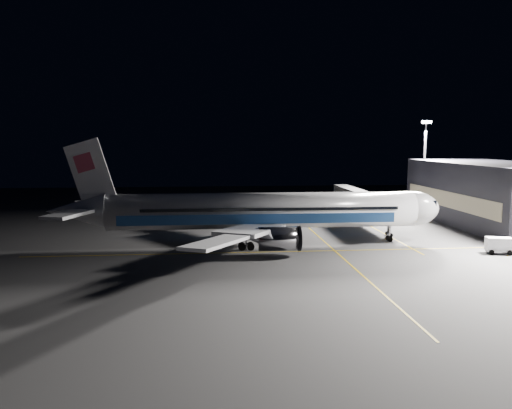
{
  "coord_description": "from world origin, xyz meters",
  "views": [
    {
      "loc": [
        -8.15,
        -76.92,
        16.19
      ],
      "look_at": [
        -0.96,
        2.02,
        6.0
      ],
      "focal_mm": 35.0,
      "sensor_mm": 36.0,
      "label": 1
    }
  ],
  "objects_px": {
    "safety_cone_c": "(226,237)",
    "safety_cone_b": "(281,229)",
    "baggage_tug": "(228,218)",
    "airliner": "(256,211)",
    "jet_bridge": "(365,200)",
    "service_truck": "(502,245)",
    "floodlight_mast_north": "(425,158)",
    "safety_cone_a": "(244,230)"
  },
  "relations": [
    {
      "from": "safety_cone_c",
      "to": "safety_cone_b",
      "type": "bearing_deg",
      "value": 34.73
    },
    {
      "from": "safety_cone_c",
      "to": "baggage_tug",
      "type": "bearing_deg",
      "value": 87.13
    },
    {
      "from": "safety_cone_b",
      "to": "safety_cone_c",
      "type": "height_order",
      "value": "safety_cone_c"
    },
    {
      "from": "airliner",
      "to": "baggage_tug",
      "type": "xyz_separation_m",
      "value": [
        -3.82,
        21.28,
        -4.29
      ]
    },
    {
      "from": "jet_bridge",
      "to": "safety_cone_b",
      "type": "distance_m",
      "value": 19.0
    },
    {
      "from": "service_truck",
      "to": "safety_cone_b",
      "type": "bearing_deg",
      "value": 155.98
    },
    {
      "from": "safety_cone_c",
      "to": "airliner",
      "type": "bearing_deg",
      "value": -45.01
    },
    {
      "from": "floodlight_mast_north",
      "to": "safety_cone_a",
      "type": "distance_m",
      "value": 48.82
    },
    {
      "from": "airliner",
      "to": "safety_cone_a",
      "type": "height_order",
      "value": "airliner"
    },
    {
      "from": "airliner",
      "to": "safety_cone_b",
      "type": "distance_m",
      "value": 13.99
    },
    {
      "from": "jet_bridge",
      "to": "safety_cone_a",
      "type": "distance_m",
      "value": 25.74
    },
    {
      "from": "airliner",
      "to": "safety_cone_c",
      "type": "xyz_separation_m",
      "value": [
        -4.66,
        4.66,
        -4.84
      ]
    },
    {
      "from": "baggage_tug",
      "to": "safety_cone_b",
      "type": "relative_size",
      "value": 5.24
    },
    {
      "from": "floodlight_mast_north",
      "to": "safety_cone_b",
      "type": "distance_m",
      "value": 42.52
    },
    {
      "from": "safety_cone_a",
      "to": "safety_cone_b",
      "type": "distance_m",
      "value": 7.0
    },
    {
      "from": "safety_cone_b",
      "to": "safety_cone_c",
      "type": "bearing_deg",
      "value": -145.27
    },
    {
      "from": "safety_cone_a",
      "to": "safety_cone_b",
      "type": "xyz_separation_m",
      "value": [
        6.95,
        0.87,
        -0.02
      ]
    },
    {
      "from": "service_truck",
      "to": "safety_cone_a",
      "type": "relative_size",
      "value": 8.65
    },
    {
      "from": "floodlight_mast_north",
      "to": "baggage_tug",
      "type": "xyz_separation_m",
      "value": [
        -44.9,
        -10.71,
        -11.5
      ]
    },
    {
      "from": "floodlight_mast_north",
      "to": "safety_cone_b",
      "type": "xyz_separation_m",
      "value": [
        -35.41,
        -20.17,
        -12.11
      ]
    },
    {
      "from": "airliner",
      "to": "safety_cone_b",
      "type": "xyz_separation_m",
      "value": [
        5.66,
        11.81,
        -4.9
      ]
    },
    {
      "from": "jet_bridge",
      "to": "safety_cone_c",
      "type": "distance_m",
      "value": 31.09
    },
    {
      "from": "jet_bridge",
      "to": "baggage_tug",
      "type": "distance_m",
      "value": 27.34
    },
    {
      "from": "jet_bridge",
      "to": "safety_cone_b",
      "type": "bearing_deg",
      "value": -160.27
    },
    {
      "from": "jet_bridge",
      "to": "airliner",
      "type": "bearing_deg",
      "value": -141.96
    },
    {
      "from": "safety_cone_b",
      "to": "safety_cone_c",
      "type": "relative_size",
      "value": 0.8
    },
    {
      "from": "airliner",
      "to": "safety_cone_a",
      "type": "bearing_deg",
      "value": 96.7
    },
    {
      "from": "jet_bridge",
      "to": "safety_cone_c",
      "type": "height_order",
      "value": "jet_bridge"
    },
    {
      "from": "service_truck",
      "to": "safety_cone_c",
      "type": "distance_m",
      "value": 41.94
    },
    {
      "from": "service_truck",
      "to": "safety_cone_c",
      "type": "relative_size",
      "value": 7.42
    },
    {
      "from": "service_truck",
      "to": "baggage_tug",
      "type": "bearing_deg",
      "value": 153.88
    },
    {
      "from": "safety_cone_b",
      "to": "floodlight_mast_north",
      "type": "bearing_deg",
      "value": 29.67
    },
    {
      "from": "airliner",
      "to": "safety_cone_c",
      "type": "relative_size",
      "value": 93.76
    },
    {
      "from": "airliner",
      "to": "service_truck",
      "type": "xyz_separation_m",
      "value": [
        34.6,
        -10.08,
        -3.91
      ]
    },
    {
      "from": "service_truck",
      "to": "baggage_tug",
      "type": "relative_size",
      "value": 1.77
    },
    {
      "from": "jet_bridge",
      "to": "baggage_tug",
      "type": "relative_size",
      "value": 12.49
    },
    {
      "from": "safety_cone_c",
      "to": "service_truck",
      "type": "bearing_deg",
      "value": -20.58
    },
    {
      "from": "jet_bridge",
      "to": "service_truck",
      "type": "height_order",
      "value": "jet_bridge"
    },
    {
      "from": "safety_cone_b",
      "to": "safety_cone_a",
      "type": "bearing_deg",
      "value": -172.83
    },
    {
      "from": "airliner",
      "to": "jet_bridge",
      "type": "bearing_deg",
      "value": 38.04
    },
    {
      "from": "service_truck",
      "to": "floodlight_mast_north",
      "type": "bearing_deg",
      "value": 94.35
    },
    {
      "from": "baggage_tug",
      "to": "safety_cone_c",
      "type": "bearing_deg",
      "value": -97.39
    }
  ]
}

